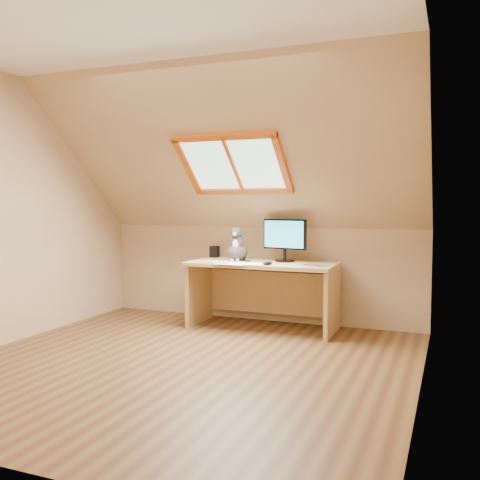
% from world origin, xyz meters
% --- Properties ---
extents(ground, '(3.50, 3.50, 0.00)m').
position_xyz_m(ground, '(0.00, 0.00, 0.00)').
color(ground, brown).
rests_on(ground, ground).
extents(room_shell, '(3.52, 3.52, 2.41)m').
position_xyz_m(room_shell, '(0.00, -0.09, 1.43)').
color(room_shell, tan).
rests_on(room_shell, ground).
extents(desk, '(1.47, 0.64, 0.67)m').
position_xyz_m(desk, '(0.17, 1.44, 0.46)').
color(desk, tan).
rests_on(desk, ground).
extents(monitor, '(0.46, 0.20, 0.43)m').
position_xyz_m(monitor, '(0.36, 1.50, 0.92)').
color(monitor, black).
rests_on(monitor, desk).
extents(cat, '(0.22, 0.26, 0.37)m').
position_xyz_m(cat, '(-0.11, 1.41, 0.80)').
color(cat, '#443E3C').
rests_on(cat, desk).
extents(desk_speaker, '(0.09, 0.09, 0.12)m').
position_xyz_m(desk_speaker, '(-0.47, 1.63, 0.73)').
color(desk_speaker, black).
rests_on(desk_speaker, desk).
extents(graphics_tablet, '(0.30, 0.22, 0.01)m').
position_xyz_m(graphics_tablet, '(-0.24, 1.17, 0.68)').
color(graphics_tablet, '#B2B2B7').
rests_on(graphics_tablet, desk).
extents(mouse, '(0.10, 0.13, 0.03)m').
position_xyz_m(mouse, '(0.30, 1.15, 0.69)').
color(mouse, black).
rests_on(mouse, desk).
extents(papers, '(0.35, 0.30, 0.01)m').
position_xyz_m(papers, '(-0.00, 1.12, 0.67)').
color(papers, white).
rests_on(papers, desk).
extents(cables, '(0.51, 0.26, 0.01)m').
position_xyz_m(cables, '(0.63, 1.26, 0.67)').
color(cables, silver).
rests_on(cables, desk).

